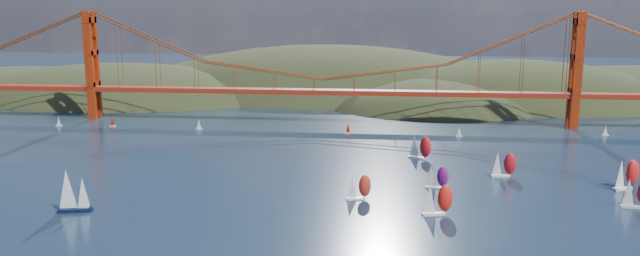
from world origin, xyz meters
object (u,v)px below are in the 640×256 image
object	(u,v)px
racer_1	(437,199)
racer_2	(636,193)
racer_5	(420,147)
racer_rwb	(436,176)
sloop_navy	(72,191)
racer_0	(358,187)
racer_4	(626,174)
racer_3	(503,164)

from	to	relation	value
racer_1	racer_2	distance (m)	59.47
racer_2	racer_5	world-z (taller)	racer_5
racer_5	racer_rwb	size ratio (longest dim) A/B	1.20
sloop_navy	racer_2	bearing A→B (deg)	-6.03
racer_1	racer_0	bearing A→B (deg)	139.80
racer_4	racer_5	distance (m)	72.16
racer_2	racer_4	bearing A→B (deg)	83.01
sloop_navy	racer_2	size ratio (longest dim) A/B	1.43
racer_1	racer_5	xyz separation A→B (m)	(-1.68, 65.13, 0.16)
racer_0	racer_1	size ratio (longest dim) A/B	0.88
racer_0	racer_rwb	xyz separation A→B (m)	(24.54, 14.37, -0.11)
racer_0	racer_4	world-z (taller)	racer_4
racer_5	sloop_navy	bearing A→B (deg)	-116.79
racer_0	racer_3	world-z (taller)	racer_3
racer_5	racer_0	bearing A→B (deg)	-84.12
racer_3	racer_4	world-z (taller)	racer_4
racer_rwb	racer_3	bearing A→B (deg)	42.75
racer_1	racer_4	xyz separation A→B (m)	(62.22, 31.60, 0.46)
racer_0	racer_3	size ratio (longest dim) A/B	0.91
racer_1	racer_3	world-z (taller)	racer_1
sloop_navy	racer_3	distance (m)	138.84
racer_0	racer_2	world-z (taller)	racer_2
racer_1	racer_3	size ratio (longest dim) A/B	1.03
racer_2	racer_3	xyz separation A→B (m)	(-32.48, 30.15, -0.03)
racer_rwb	racer_4	bearing A→B (deg)	13.50
racer_4	racer_5	world-z (taller)	racer_4
racer_5	racer_4	bearing A→B (deg)	-0.23
sloop_navy	racer_rwb	bearing A→B (deg)	4.80
racer_2	racer_5	bearing A→B (deg)	143.52
racer_0	racer_1	distance (m)	25.65
racer_4	racer_3	bearing A→B (deg)	136.97
racer_0	racer_2	xyz separation A→B (m)	(80.92, 0.55, 0.45)
racer_3	racer_1	bearing A→B (deg)	-126.47
racer_2	racer_0	bearing A→B (deg)	-174.69
sloop_navy	racer_1	xyz separation A→B (m)	(103.54, 8.22, -1.45)
sloop_navy	racer_3	size ratio (longest dim) A/B	1.44
racer_0	racer_rwb	world-z (taller)	racer_0
racer_5	racer_rwb	bearing A→B (deg)	-57.45
sloop_navy	racer_5	xyz separation A→B (m)	(101.86, 73.35, -1.29)
racer_1	racer_rwb	size ratio (longest dim) A/B	1.17
sloop_navy	racer_3	bearing A→B (deg)	8.15
racer_5	racer_rwb	world-z (taller)	racer_5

